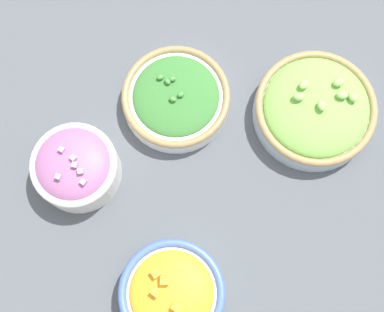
% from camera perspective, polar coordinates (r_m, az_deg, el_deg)
% --- Properties ---
extents(ground_plane, '(3.00, 3.00, 0.00)m').
position_cam_1_polar(ground_plane, '(0.83, -0.00, -0.53)').
color(ground_plane, '#4C5156').
extents(bowl_lettuce, '(0.19, 0.19, 0.07)m').
position_cam_1_polar(bowl_lettuce, '(0.85, 13.01, 4.92)').
color(bowl_lettuce, '#B2C1CC').
rests_on(bowl_lettuce, ground_plane).
extents(bowl_broccoli, '(0.17, 0.17, 0.05)m').
position_cam_1_polar(bowl_broccoli, '(0.84, -1.72, 6.22)').
color(bowl_broccoli, white).
rests_on(bowl_broccoli, ground_plane).
extents(bowl_squash, '(0.15, 0.15, 0.07)m').
position_cam_1_polar(bowl_squash, '(0.78, -2.15, -14.40)').
color(bowl_squash, '#B2C1CC').
rests_on(bowl_squash, ground_plane).
extents(bowl_red_onion, '(0.13, 0.13, 0.08)m').
position_cam_1_polar(bowl_red_onion, '(0.81, -12.33, -1.14)').
color(bowl_red_onion, silver).
rests_on(bowl_red_onion, ground_plane).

